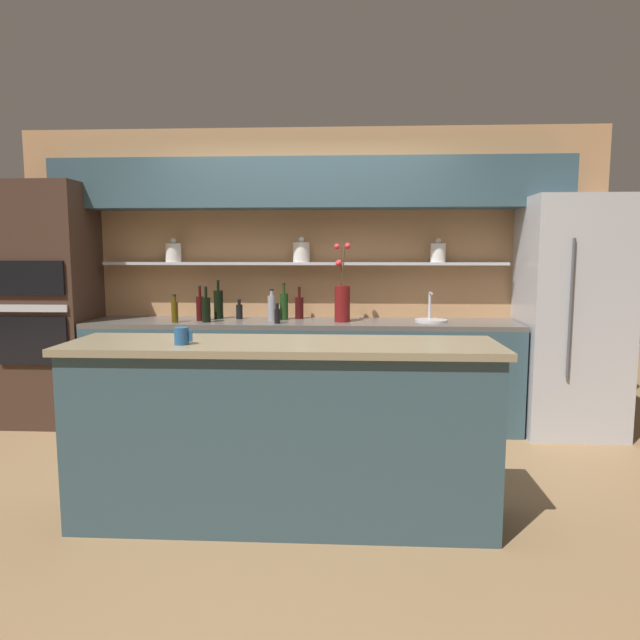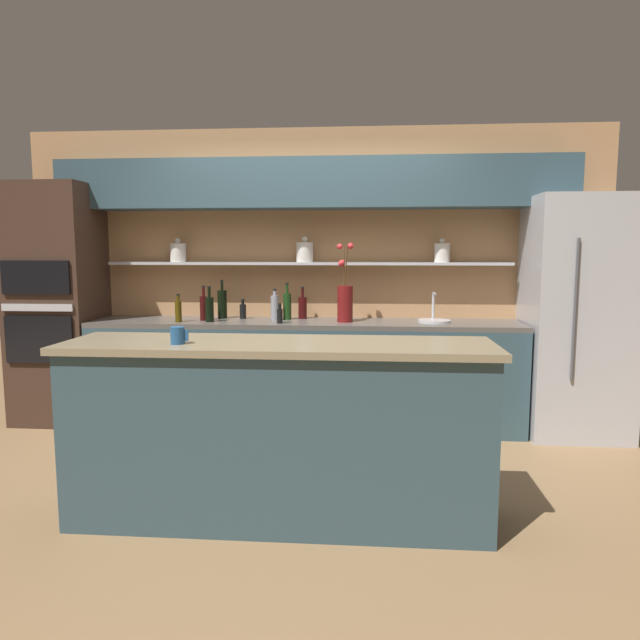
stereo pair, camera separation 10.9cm
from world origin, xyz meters
name	(u,v)px [view 2 (the right image)]	position (x,y,z in m)	size (l,w,h in m)	color
ground_plane	(291,481)	(0.00, 0.00, 0.00)	(12.00, 12.00, 0.00)	olive
back_wall_unit	(313,247)	(0.00, 1.53, 1.55)	(5.20, 0.44, 2.60)	tan
back_counter_unit	(304,373)	(-0.05, 1.24, 0.46)	(3.67, 0.62, 0.92)	#334C56
island_counter	(279,431)	(0.00, -0.53, 0.51)	(2.38, 0.61, 1.02)	#334C56
refrigerator	(576,317)	(2.20, 1.20, 0.98)	(0.79, 0.73, 1.96)	#B7B7BC
oven_tower	(58,304)	(-2.25, 1.24, 1.05)	(0.70, 0.64, 2.10)	#3D281E
flower_vase	(345,299)	(0.30, 1.20, 1.11)	(0.14, 0.13, 0.67)	maroon
sink_fixture	(434,319)	(1.06, 1.25, 0.95)	(0.28, 0.28, 0.25)	#B7B7BC
bottle_oil_0	(178,311)	(-1.10, 1.08, 1.02)	(0.06, 0.06, 0.24)	#47380A
bottle_sauce_1	(243,311)	(-0.61, 1.36, 0.99)	(0.06, 0.06, 0.18)	black
bottle_wine_2	(204,307)	(-0.92, 1.21, 1.03)	(0.07, 0.07, 0.30)	#380C0C
bottle_spirit_3	(275,307)	(-0.30, 1.25, 1.03)	(0.07, 0.07, 0.27)	gray
bottle_wine_4	(222,304)	(-0.80, 1.37, 1.05)	(0.08, 0.08, 0.34)	black
bottle_wine_5	(210,309)	(-0.84, 1.11, 1.03)	(0.07, 0.07, 0.30)	black
bottle_wine_6	(303,307)	(-0.08, 1.41, 1.02)	(0.08, 0.08, 0.28)	#380C0C
bottle_sauce_7	(280,315)	(-0.23, 1.06, 0.99)	(0.05, 0.05, 0.17)	black
bottle_wine_8	(287,306)	(-0.21, 1.33, 1.04)	(0.07, 0.07, 0.32)	#193814
coffee_mug	(178,335)	(-0.53, -0.64, 1.07)	(0.10, 0.08, 0.09)	#235184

